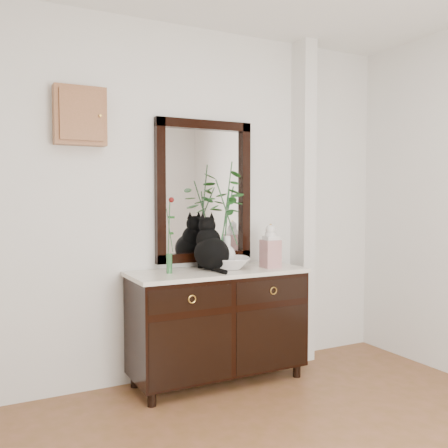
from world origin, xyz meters
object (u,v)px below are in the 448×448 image
sideboard (218,320)px  cat (212,243)px  lotus_bowl (227,263)px  ginger_jar (271,246)px

sideboard → cat: (-0.03, 0.05, 0.58)m
cat → lotus_bowl: cat is taller
sideboard → ginger_jar: size_ratio=3.90×
lotus_bowl → ginger_jar: ginger_jar is taller
cat → ginger_jar: size_ratio=1.19×
sideboard → lotus_bowl: bearing=21.6°
sideboard → lotus_bowl: lotus_bowl is taller
sideboard → ginger_jar: bearing=-8.9°
sideboard → cat: size_ratio=3.28×
lotus_bowl → ginger_jar: size_ratio=1.04×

